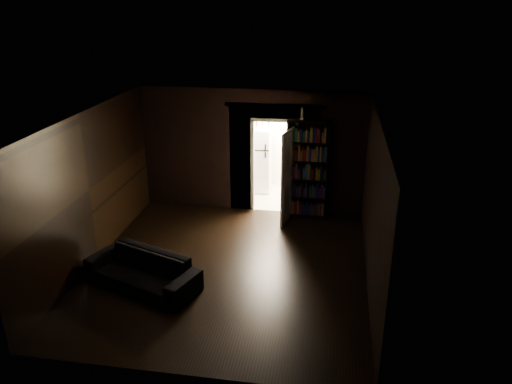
# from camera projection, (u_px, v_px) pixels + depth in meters

# --- Properties ---
(ground) EXTENTS (5.50, 5.50, 0.00)m
(ground) POSITION_uv_depth(u_px,v_px,m) (227.00, 269.00, 9.11)
(ground) COLOR black
(ground) RESTS_ON ground
(room_walls) EXTENTS (5.02, 5.61, 2.84)m
(room_walls) POSITION_uv_depth(u_px,v_px,m) (236.00, 163.00, 9.47)
(room_walls) COLOR black
(room_walls) RESTS_ON ground
(kitchen_alcove) EXTENTS (2.20, 1.80, 2.60)m
(kitchen_alcove) POSITION_uv_depth(u_px,v_px,m) (280.00, 147.00, 12.13)
(kitchen_alcove) COLOR #B8B4A0
(kitchen_alcove) RESTS_ON ground
(sofa) EXTENTS (2.18, 1.53, 0.77)m
(sofa) POSITION_uv_depth(u_px,v_px,m) (142.00, 266.00, 8.46)
(sofa) COLOR black
(sofa) RESTS_ON ground
(bookshelf) EXTENTS (0.91, 0.36, 2.20)m
(bookshelf) POSITION_uv_depth(u_px,v_px,m) (307.00, 170.00, 10.89)
(bookshelf) COLOR black
(bookshelf) RESTS_ON ground
(refrigerator) EXTENTS (0.77, 0.72, 1.65)m
(refrigerator) POSITION_uv_depth(u_px,v_px,m) (256.00, 159.00, 12.51)
(refrigerator) COLOR white
(refrigerator) RESTS_ON ground
(door) EXTENTS (0.24, 0.84, 2.05)m
(door) POSITION_uv_depth(u_px,v_px,m) (288.00, 176.00, 10.72)
(door) COLOR white
(door) RESTS_ON ground
(figurine) EXTENTS (0.10, 0.10, 0.26)m
(figurine) POSITION_uv_depth(u_px,v_px,m) (302.00, 113.00, 10.50)
(figurine) COLOR silver
(figurine) RESTS_ON bookshelf
(bottles) EXTENTS (0.59, 0.19, 0.24)m
(bottles) POSITION_uv_depth(u_px,v_px,m) (260.00, 122.00, 12.16)
(bottles) COLOR black
(bottles) RESTS_ON refrigerator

